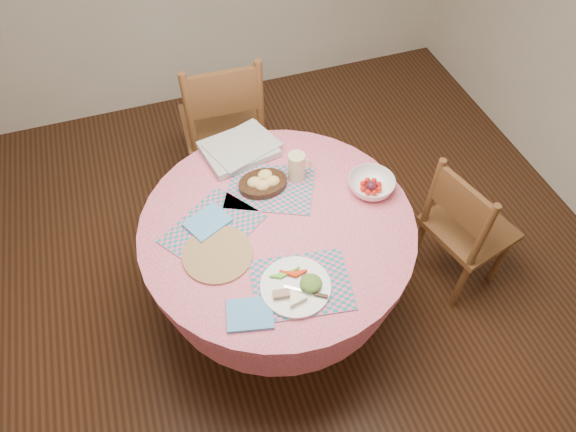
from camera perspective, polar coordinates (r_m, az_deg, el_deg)
The scene contains 16 objects.
ground at distance 2.91m, azimuth -0.95°, elevation -9.96°, with size 4.00×4.00×0.00m, color #331C0F.
room_envelope at distance 1.64m, azimuth -1.77°, elevation 20.60°, with size 4.01×4.01×2.71m.
dining_table at distance 2.44m, azimuth -1.12°, elevation -3.61°, with size 1.24×1.24×0.75m.
chair_right at distance 2.80m, azimuth 19.00°, elevation -1.17°, with size 0.47×0.49×0.87m.
chair_back at distance 3.10m, azimuth -7.14°, elevation 10.15°, with size 0.49×0.47×1.02m.
placemat_front at distance 2.10m, azimuth 1.48°, elevation -7.62°, with size 0.40×0.30×0.01m, color #167D73.
placemat_left at distance 2.28m, azimuth -8.36°, elevation -1.41°, with size 0.40×0.30×0.01m, color #167D73.
placemat_back at distance 2.41m, azimuth -1.96°, elevation 3.15°, with size 0.40×0.30×0.01m, color #167D73.
wicker_trivet at distance 2.19m, azimuth -7.81°, elevation -4.24°, with size 0.30×0.30×0.01m, color olive.
napkin_near at distance 2.03m, azimuth -4.26°, elevation -10.83°, with size 0.18×0.14×0.01m, color #5197D2.
napkin_far at distance 2.29m, azimuth -8.93°, elevation -0.68°, with size 0.18×0.14×0.01m, color #5197D2.
dinner_plate at distance 2.07m, azimuth 1.08°, elevation -7.80°, with size 0.29×0.29×0.05m.
bread_bowl at distance 2.40m, azimuth -2.78°, elevation 3.75°, with size 0.23×0.23×0.08m.
latte_mug at distance 2.40m, azimuth 0.99°, elevation 5.50°, with size 0.12×0.08×0.15m.
fruit_bowl at distance 2.42m, azimuth 9.23°, elevation 3.42°, with size 0.23×0.23×0.07m.
newspaper_stack at distance 2.58m, azimuth -5.45°, elevation 7.48°, with size 0.41×0.35×0.04m.
Camera 1 is at (-0.41, -1.35, 2.54)m, focal length 32.00 mm.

